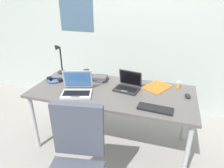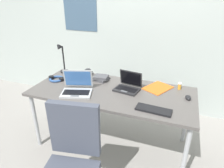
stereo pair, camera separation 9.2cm
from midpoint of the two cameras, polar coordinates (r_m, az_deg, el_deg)
The scene contains 14 objects.
ground_plane at distance 2.65m, azimuth -1.04°, elevation -16.32°, with size 12.00×12.00×0.00m, color gray.
wall_back at distance 3.08m, azimuth 5.39°, elevation 16.60°, with size 6.00×0.13×2.60m.
desk at distance 2.25m, azimuth -1.18°, elevation -3.16°, with size 1.80×0.80×0.74m.
desk_lamp at distance 2.71m, azimuth -15.70°, elevation 6.73°, with size 0.12×0.18×0.40m.
laptop_front_left at distance 2.24m, azimuth 3.33°, elevation -0.54°, with size 0.30×0.26×0.20m.
laptop_far_corner at distance 2.19m, azimuth -11.21°, elevation -1.49°, with size 0.38×0.35×0.24m.
external_keyboard at distance 1.91m, azimuth 10.89°, elevation -6.96°, with size 0.33×0.12×0.02m, color black.
computer_mouse at distance 2.21m, azimuth 19.72°, elevation -3.21°, with size 0.06×0.10×0.03m, color black.
cell_phone at distance 2.54m, azimuth -12.04°, elevation 1.24°, with size 0.06×0.14×0.01m, color black.
headphones at distance 2.57m, azimuth -17.07°, elevation 1.14°, with size 0.21×0.18×0.04m.
pill_bottle at distance 2.38m, azimuth 17.43°, elevation -0.18°, with size 0.04×0.04×0.08m.
book_stack at distance 2.47m, azimuth -4.52°, elevation 1.63°, with size 0.20×0.19×0.06m.
paper_folder_center at distance 2.35m, azimuth 11.68°, elevation -0.82°, with size 0.23×0.31×0.01m, color orange.
coffee_mug at distance 2.61m, azimuth -8.28°, elevation 3.11°, with size 0.11×0.08×0.09m.
Camera 1 is at (0.59, -1.90, 1.75)m, focal length 31.98 mm.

